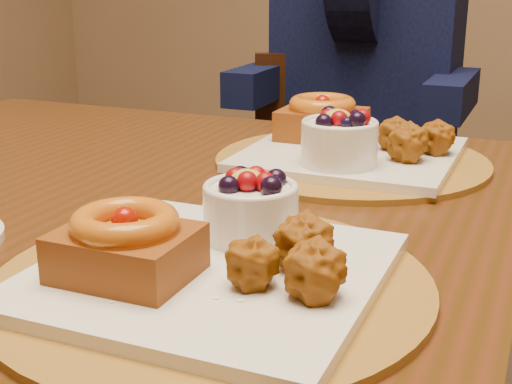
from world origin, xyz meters
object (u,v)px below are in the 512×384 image
Objects in this scene: place_setting_far at (348,144)px; chair_far at (342,221)px; diner at (368,27)px; dining_table at (297,273)px; place_setting_near at (210,258)px.

chair_far is at bearing 106.08° from place_setting_far.
diner is at bearing 64.96° from chair_far.
chair_far is (-0.16, 0.57, -0.32)m from place_setting_far.
place_setting_near is (-0.00, -0.22, 0.10)m from dining_table.
place_setting_far is 0.46× the size of chair_far.
diner is at bearing 100.01° from dining_table.
place_setting_far reaches higher than chair_far.
chair_far is 1.00× the size of diner.
place_setting_far is at bearing 90.96° from dining_table.
place_setting_near is 0.46× the size of chair_far.
chair_far is (-0.17, 0.78, -0.22)m from dining_table.
chair_far is at bearing 99.39° from place_setting_near.
dining_table is 4.21× the size of place_setting_far.
place_setting_far is at bearing -70.34° from diner.
chair_far is 0.45m from diner.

